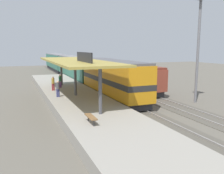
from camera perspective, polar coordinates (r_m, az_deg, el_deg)
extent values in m
plane|color=#5B564C|center=(28.86, 4.32, -2.76)|extent=(120.00, 120.00, 0.00)
cube|color=#4E4941|center=(28.03, 0.65, -3.05)|extent=(3.20, 110.00, 0.04)
cube|color=gray|center=(27.75, -0.72, -3.05)|extent=(0.10, 110.00, 0.16)
cube|color=gray|center=(28.30, 2.00, -2.81)|extent=(0.10, 110.00, 0.16)
cube|color=#4E4941|center=(30.09, 8.75, -2.31)|extent=(3.20, 110.00, 0.04)
cube|color=gray|center=(29.71, 7.56, -2.31)|extent=(0.10, 110.00, 0.16)
cube|color=gray|center=(30.45, 9.92, -2.08)|extent=(0.10, 110.00, 0.16)
cube|color=gray|center=(26.53, -8.55, -2.92)|extent=(6.00, 44.00, 0.90)
cylinder|color=#47474C|center=(18.55, -2.79, -1.00)|extent=(0.28, 0.28, 3.60)
cylinder|color=#47474C|center=(26.15, -8.67, 1.91)|extent=(0.28, 0.28, 3.60)
cylinder|color=#47474C|center=(33.93, -11.88, 3.49)|extent=(0.28, 0.28, 3.60)
cube|color=#A38E3D|center=(25.97, -8.77, 6.07)|extent=(5.20, 18.00, 0.20)
cube|color=black|center=(22.47, -6.62, 7.03)|extent=(0.12, 4.80, 0.90)
cylinder|color=#333338|center=(16.06, -4.31, -8.50)|extent=(0.07, 0.07, 0.42)
cylinder|color=#333338|center=(17.25, -5.66, -7.26)|extent=(0.07, 0.07, 0.42)
cube|color=brown|center=(16.58, -5.02, -7.03)|extent=(0.44, 1.70, 0.08)
cube|color=#28282D|center=(28.54, 0.13, -1.82)|extent=(2.60, 13.60, 0.70)
cube|color=orange|center=(28.21, 0.13, 2.37)|extent=(2.90, 14.40, 3.50)
cube|color=#515156|center=(28.05, 0.13, 6.16)|extent=(2.78, 14.11, 0.24)
cube|color=#282828|center=(28.24, 0.13, 1.84)|extent=(2.93, 14.43, 0.56)
cube|color=#28282D|center=(45.50, -8.56, 2.24)|extent=(2.60, 19.20, 0.70)
cube|color=#2D6B56|center=(45.30, -8.62, 4.75)|extent=(2.90, 20.00, 3.30)
cube|color=slate|center=(45.20, -8.67, 6.99)|extent=(2.78, 19.60, 0.24)
cube|color=#28282D|center=(65.79, -12.91, 4.26)|extent=(2.60, 19.20, 0.70)
cube|color=#2D6B56|center=(65.66, -12.97, 6.00)|extent=(2.90, 20.00, 3.30)
cube|color=slate|center=(65.59, -13.03, 7.54)|extent=(2.78, 19.60, 0.24)
cube|color=#28282D|center=(33.57, 5.12, -0.18)|extent=(2.50, 11.20, 0.70)
cube|color=brown|center=(33.34, 5.16, 2.62)|extent=(2.80, 12.00, 2.60)
cube|color=maroon|center=(33.20, 5.20, 5.05)|extent=(2.69, 11.76, 0.24)
cylinder|color=slate|center=(27.75, 19.66, 7.70)|extent=(0.28, 0.28, 11.00)
cylinder|color=#663375|center=(31.75, -12.31, 0.58)|extent=(0.16, 0.16, 0.84)
cylinder|color=#663375|center=(31.78, -12.00, 0.60)|extent=(0.16, 0.16, 0.84)
cylinder|color=#23603D|center=(31.66, -12.20, 1.91)|extent=(0.34, 0.34, 0.64)
sphere|color=tan|center=(31.61, -12.23, 2.69)|extent=(0.23, 0.23, 0.23)
cylinder|color=maroon|center=(29.88, -13.92, -0.02)|extent=(0.16, 0.16, 0.84)
cylinder|color=maroon|center=(29.90, -13.58, 0.00)|extent=(0.16, 0.16, 0.84)
cylinder|color=olive|center=(29.78, -13.80, 1.40)|extent=(0.34, 0.34, 0.64)
sphere|color=tan|center=(29.73, -13.83, 2.23)|extent=(0.23, 0.23, 0.23)
cylinder|color=navy|center=(25.83, -12.86, -1.41)|extent=(0.16, 0.16, 0.84)
cylinder|color=navy|center=(25.86, -12.46, -1.38)|extent=(0.16, 0.16, 0.84)
cylinder|color=#4C4C51|center=(25.72, -12.72, 0.22)|extent=(0.34, 0.34, 0.64)
sphere|color=tan|center=(25.66, -12.75, 1.18)|extent=(0.23, 0.23, 0.23)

